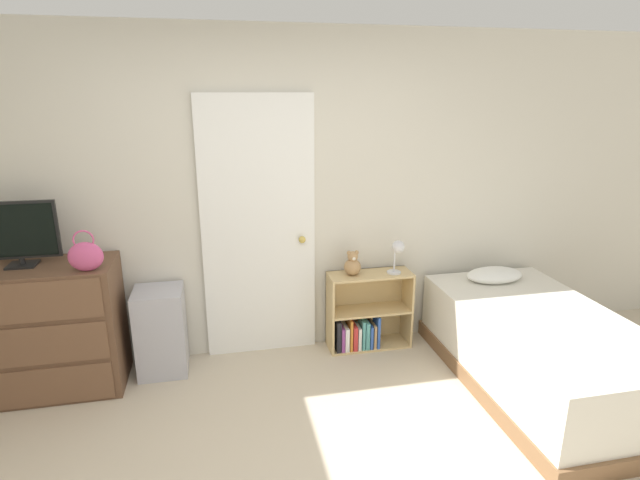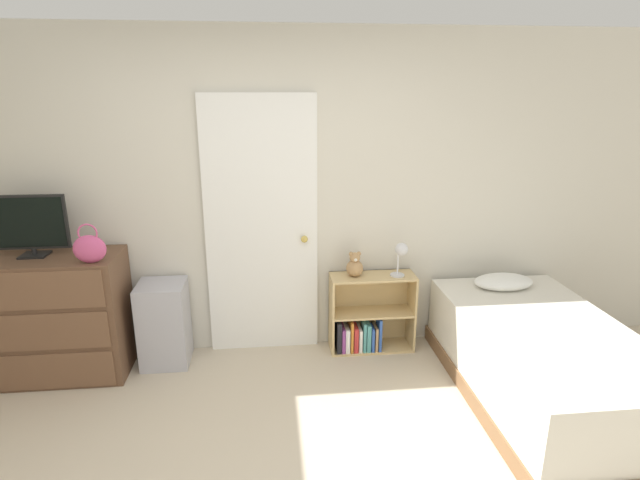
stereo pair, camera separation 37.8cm
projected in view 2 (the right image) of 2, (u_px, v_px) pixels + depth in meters
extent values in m
cube|color=beige|center=(269.00, 197.00, 3.93)|extent=(10.00, 0.06, 2.55)
cube|color=white|center=(262.00, 229.00, 3.95)|extent=(0.88, 0.04, 2.07)
sphere|color=gold|center=(304.00, 239.00, 3.96)|extent=(0.06, 0.06, 0.06)
cube|color=brown|center=(50.00, 317.00, 3.71)|extent=(1.09, 0.50, 0.94)
cube|color=brown|center=(41.00, 372.00, 3.55)|extent=(1.00, 0.01, 0.28)
cube|color=brown|center=(34.00, 333.00, 3.46)|extent=(1.00, 0.01, 0.28)
cube|color=brown|center=(27.00, 291.00, 3.37)|extent=(1.00, 0.01, 0.28)
cube|color=black|center=(35.00, 255.00, 3.59)|extent=(0.18, 0.16, 0.01)
cylinder|color=black|center=(34.00, 251.00, 3.58)|extent=(0.04, 0.04, 0.04)
cube|color=black|center=(29.00, 222.00, 3.52)|extent=(0.52, 0.02, 0.39)
cube|color=black|center=(28.00, 223.00, 3.51)|extent=(0.48, 0.01, 0.36)
ellipsoid|color=#C64C7F|center=(90.00, 249.00, 3.42)|extent=(0.22, 0.10, 0.20)
torus|color=#C64C7F|center=(87.00, 233.00, 3.39)|extent=(0.13, 0.01, 0.13)
cube|color=#ADADB7|center=(164.00, 324.00, 3.90)|extent=(0.36, 0.35, 0.67)
cube|color=tan|center=(331.00, 314.00, 4.08)|extent=(0.02, 0.26, 0.65)
cube|color=tan|center=(411.00, 311.00, 4.15)|extent=(0.02, 0.26, 0.65)
cube|color=tan|center=(371.00, 347.00, 4.21)|extent=(0.65, 0.26, 0.02)
cube|color=tan|center=(372.00, 312.00, 4.12)|extent=(0.65, 0.26, 0.02)
cube|color=tan|center=(373.00, 276.00, 4.03)|extent=(0.65, 0.26, 0.02)
cube|color=tan|center=(369.00, 306.00, 4.24)|extent=(0.69, 0.01, 0.65)
cube|color=black|center=(338.00, 335.00, 4.11)|extent=(0.04, 0.17, 0.27)
cube|color=#8C3F8C|center=(342.00, 337.00, 4.14)|extent=(0.03, 0.21, 0.21)
cube|color=white|center=(346.00, 337.00, 4.14)|extent=(0.03, 0.21, 0.20)
cube|color=orange|center=(350.00, 333.00, 4.14)|extent=(0.02, 0.21, 0.27)
cube|color=red|center=(354.00, 336.00, 4.15)|extent=(0.04, 0.21, 0.21)
cube|color=white|center=(359.00, 338.00, 4.14)|extent=(0.03, 0.17, 0.20)
cube|color=teal|center=(363.00, 335.00, 4.12)|extent=(0.02, 0.16, 0.25)
cube|color=teal|center=(367.00, 334.00, 4.15)|extent=(0.03, 0.20, 0.24)
cube|color=#3359B2|center=(372.00, 337.00, 4.14)|extent=(0.02, 0.15, 0.20)
cube|color=tan|center=(374.00, 335.00, 4.17)|extent=(0.02, 0.22, 0.20)
cube|color=#3359B2|center=(379.00, 333.00, 4.13)|extent=(0.02, 0.15, 0.28)
sphere|color=tan|center=(355.00, 268.00, 3.99)|extent=(0.14, 0.14, 0.14)
sphere|color=tan|center=(355.00, 258.00, 3.96)|extent=(0.08, 0.08, 0.08)
sphere|color=silver|center=(356.00, 260.00, 3.93)|extent=(0.03, 0.03, 0.03)
sphere|color=tan|center=(351.00, 254.00, 3.95)|extent=(0.04, 0.04, 0.04)
sphere|color=tan|center=(359.00, 254.00, 3.96)|extent=(0.04, 0.04, 0.04)
cylinder|color=silver|center=(397.00, 275.00, 4.02)|extent=(0.12, 0.12, 0.01)
cylinder|color=silver|center=(398.00, 263.00, 3.99)|extent=(0.01, 0.01, 0.19)
sphere|color=silver|center=(402.00, 249.00, 3.94)|extent=(0.10, 0.10, 0.10)
cube|color=brown|center=(539.00, 389.00, 3.52)|extent=(1.06, 1.90, 0.12)
cube|color=silver|center=(544.00, 354.00, 3.44)|extent=(1.03, 1.84, 0.44)
ellipsoid|color=white|center=(503.00, 282.00, 4.01)|extent=(0.48, 0.28, 0.12)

